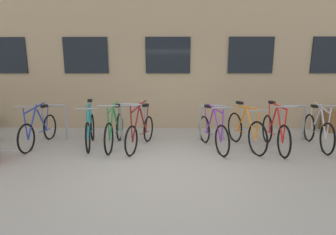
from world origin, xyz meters
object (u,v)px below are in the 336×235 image
object	(u,v)px
bicycle_orange	(245,130)
bicycle_purple	(212,132)
bicycle_teal	(90,129)
bicycle_red	(275,132)
bicycle_silver	(318,131)
bicycle_green	(115,130)
bicycle_blue	(39,130)
bicycle_maroon	(141,132)

from	to	relation	value
bicycle_orange	bicycle_purple	world-z (taller)	bicycle_orange
bicycle_orange	bicycle_teal	bearing A→B (deg)	178.30
bicycle_red	bicycle_silver	xyz separation A→B (m)	(1.05, 0.16, -0.01)
bicycle_teal	bicycle_green	bearing A→B (deg)	-5.89
bicycle_blue	bicycle_silver	bearing A→B (deg)	-0.29
bicycle_teal	bicycle_green	size ratio (longest dim) A/B	0.94
bicycle_red	bicycle_teal	world-z (taller)	bicycle_teal
bicycle_red	bicycle_green	xyz separation A→B (m)	(-3.66, 0.14, -0.00)
bicycle_purple	bicycle_orange	bearing A→B (deg)	6.28
bicycle_orange	bicycle_teal	xyz separation A→B (m)	(-3.61, 0.11, -0.02)
bicycle_maroon	bicycle_green	bearing A→B (deg)	171.77
bicycle_maroon	bicycle_orange	bearing A→B (deg)	1.05
bicycle_orange	bicycle_blue	xyz separation A→B (m)	(-4.82, 0.11, -0.03)
bicycle_teal	bicycle_purple	world-z (taller)	bicycle_teal
bicycle_blue	bicycle_purple	world-z (taller)	bicycle_purple
bicycle_red	bicycle_purple	xyz separation A→B (m)	(-1.40, 0.01, -0.01)
bicycle_teal	bicycle_green	world-z (taller)	bicycle_teal
bicycle_orange	bicycle_teal	distance (m)	3.61
bicycle_silver	bicycle_blue	distance (m)	6.52
bicycle_maroon	bicycle_silver	world-z (taller)	bicycle_maroon
bicycle_orange	bicycle_red	world-z (taller)	bicycle_red
bicycle_orange	bicycle_blue	bearing A→B (deg)	178.75
bicycle_orange	bicycle_green	world-z (taller)	bicycle_green
bicycle_red	bicycle_blue	distance (m)	5.47
bicycle_maroon	bicycle_blue	bearing A→B (deg)	176.49
bicycle_orange	bicycle_red	distance (m)	0.65
bicycle_red	bicycle_silver	distance (m)	1.06
bicycle_red	bicycle_orange	bearing A→B (deg)	171.85
bicycle_purple	bicycle_green	size ratio (longest dim) A/B	0.93
bicycle_teal	bicycle_blue	world-z (taller)	bicycle_teal
bicycle_green	bicycle_maroon	bearing A→B (deg)	-8.23
bicycle_teal	bicycle_silver	xyz separation A→B (m)	(5.30, -0.03, 0.00)
bicycle_silver	bicycle_purple	world-z (taller)	bicycle_silver
bicycle_maroon	bicycle_teal	distance (m)	1.22
bicycle_silver	bicycle_green	distance (m)	4.71
bicycle_maroon	bicycle_silver	distance (m)	4.09
bicycle_teal	bicycle_orange	bearing A→B (deg)	-1.70
bicycle_orange	bicycle_teal	world-z (taller)	bicycle_teal
bicycle_red	bicycle_purple	world-z (taller)	bicycle_red
bicycle_red	bicycle_purple	distance (m)	1.40
bicycle_green	bicycle_silver	bearing A→B (deg)	0.33
bicycle_maroon	bicycle_teal	xyz separation A→B (m)	(-1.21, 0.15, 0.01)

